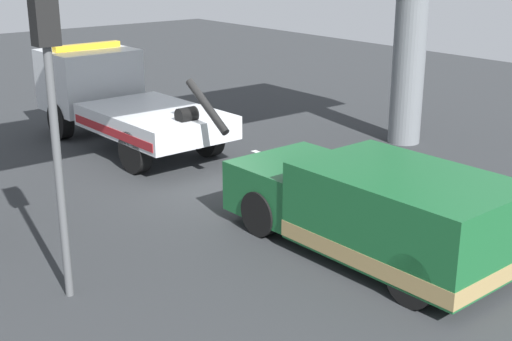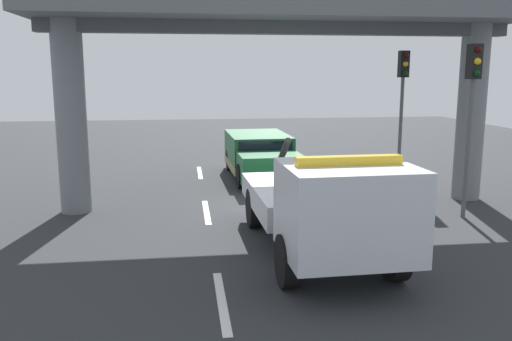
% 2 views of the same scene
% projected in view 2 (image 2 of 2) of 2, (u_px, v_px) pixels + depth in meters
% --- Properties ---
extents(ground_plane, '(60.00, 40.00, 0.10)m').
position_uv_depth(ground_plane, '(284.00, 211.00, 15.34)').
color(ground_plane, '#2D3033').
extents(lane_stripe_west, '(2.60, 0.16, 0.01)m').
position_uv_depth(lane_stripe_west, '(200.00, 173.00, 20.88)').
color(lane_stripe_west, silver).
rests_on(lane_stripe_west, ground).
extents(lane_stripe_mid, '(2.60, 0.16, 0.01)m').
position_uv_depth(lane_stripe_mid, '(206.00, 212.00, 15.03)').
color(lane_stripe_mid, silver).
rests_on(lane_stripe_mid, ground).
extents(lane_stripe_east, '(2.60, 0.16, 0.01)m').
position_uv_depth(lane_stripe_east, '(222.00, 301.00, 9.19)').
color(lane_stripe_east, silver).
rests_on(lane_stripe_east, ground).
extents(tow_truck_white, '(7.28, 2.54, 2.46)m').
position_uv_depth(tow_truck_white, '(325.00, 206.00, 10.92)').
color(tow_truck_white, silver).
rests_on(tow_truck_white, ground).
extents(towed_van_green, '(5.25, 2.32, 1.58)m').
position_uv_depth(towed_van_green, '(260.00, 156.00, 19.93)').
color(towed_van_green, '#195B2D').
rests_on(towed_van_green, ground).
extents(overpass_structure, '(3.60, 13.82, 6.12)m').
position_uv_depth(overpass_structure, '(282.00, 25.00, 14.92)').
color(overpass_structure, slate).
rests_on(overpass_structure, ground).
extents(traffic_light_near, '(0.39, 0.32, 4.63)m').
position_uv_depth(traffic_light_near, '(403.00, 88.00, 18.24)').
color(traffic_light_near, '#515456').
rests_on(traffic_light_near, ground).
extents(traffic_light_far, '(0.39, 0.32, 4.63)m').
position_uv_depth(traffic_light_far, '(472.00, 93.00, 13.86)').
color(traffic_light_far, '#515456').
rests_on(traffic_light_far, ground).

